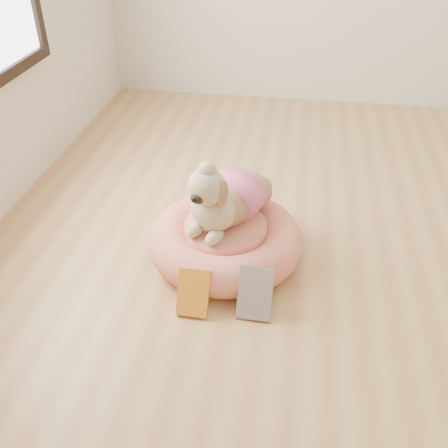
# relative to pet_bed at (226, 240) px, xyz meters

# --- Properties ---
(floor) EXTENTS (4.50, 4.50, 0.00)m
(floor) POSITION_rel_pet_bed_xyz_m (0.76, -0.15, -0.09)
(floor) COLOR tan
(floor) RESTS_ON ground
(pet_bed) EXTENTS (0.73, 0.73, 0.19)m
(pet_bed) POSITION_rel_pet_bed_xyz_m (0.00, 0.00, 0.00)
(pet_bed) COLOR #F4865F
(pet_bed) RESTS_ON floor
(dog) EXTENTS (0.52, 0.61, 0.37)m
(dog) POSITION_rel_pet_bed_xyz_m (-0.01, 0.03, 0.28)
(dog) COLOR brown
(dog) RESTS_ON pet_bed
(book_yellow) EXTENTS (0.13, 0.13, 0.18)m
(book_yellow) POSITION_rel_pet_bed_xyz_m (-0.08, -0.38, 0.00)
(book_yellow) COLOR #F2AD19
(book_yellow) RESTS_ON floor
(book_white) EXTENTS (0.14, 0.13, 0.20)m
(book_white) POSITION_rel_pet_bed_xyz_m (0.18, -0.35, 0.01)
(book_white) COLOR white
(book_white) RESTS_ON floor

